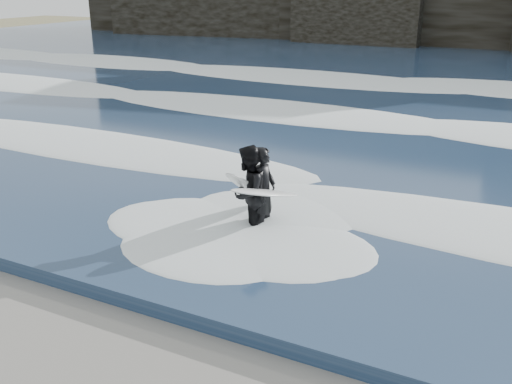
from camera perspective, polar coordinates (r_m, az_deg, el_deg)
sea at (r=33.19m, az=16.87°, el=11.12°), size 90.00×52.00×0.30m
foam_near at (r=14.35m, az=2.07°, el=1.24°), size 60.00×3.20×0.20m
foam_mid at (r=20.67m, az=10.24°, el=7.07°), size 60.00×4.00×0.24m
foam_far at (r=29.26m, az=15.46°, el=10.67°), size 60.00×4.80×0.30m
surfer_left at (r=11.91m, az=0.55°, el=0.06°), size 0.94×1.72×1.95m
surfer_right at (r=11.75m, az=-0.66°, el=-0.08°), size 1.40×2.07×2.01m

